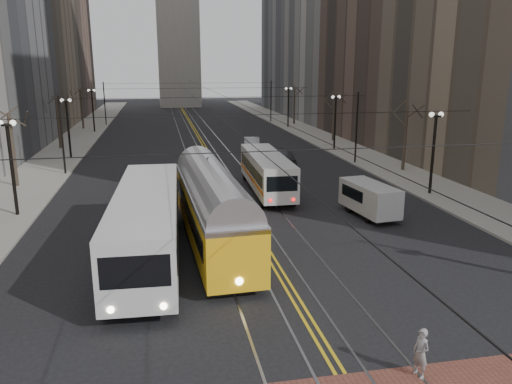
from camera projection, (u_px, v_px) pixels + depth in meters
name	position (u px, v px, depth m)	size (l,w,h in m)	color
ground	(330.00, 356.00, 15.82)	(260.00, 260.00, 0.00)	black
sidewalk_left	(69.00, 147.00, 55.84)	(5.00, 140.00, 0.15)	gray
sidewalk_right	(325.00, 140.00, 61.39)	(5.00, 140.00, 0.15)	gray
streetcar_rails	(203.00, 144.00, 58.63)	(4.80, 130.00, 0.02)	gray
centre_lines	(203.00, 144.00, 58.63)	(0.42, 130.00, 0.01)	gold
building_left_far	(35.00, 1.00, 88.00)	(16.00, 20.00, 40.00)	brown
building_right_far	(312.00, 7.00, 97.43)	(16.00, 20.00, 40.00)	slate
lamp_posts	(219.00, 140.00, 42.48)	(27.60, 57.20, 5.60)	black
street_trees	(211.00, 130.00, 48.67)	(31.68, 53.28, 5.60)	#382D23
trolley_wires	(211.00, 121.00, 48.03)	(25.96, 120.00, 6.60)	black
transit_bus	(147.00, 226.00, 23.25)	(2.77, 13.32, 3.33)	silver
streetcar	(213.00, 214.00, 25.38)	(2.51, 13.51, 3.18)	yellow
rear_bus	(267.00, 173.00, 36.01)	(2.30, 10.57, 2.76)	silver
cargo_van	(369.00, 200.00, 30.26)	(1.77, 4.59, 2.03)	#BBBBBB
sedan_grey	(284.00, 156.00, 46.44)	(1.74, 4.33, 1.48)	#3E4045
sedan_silver	(252.00, 145.00, 52.95)	(1.61, 4.62, 1.52)	#9B9CA2
pedestrian_b	(421.00, 353.00, 14.62)	(0.55, 0.36, 1.52)	gray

